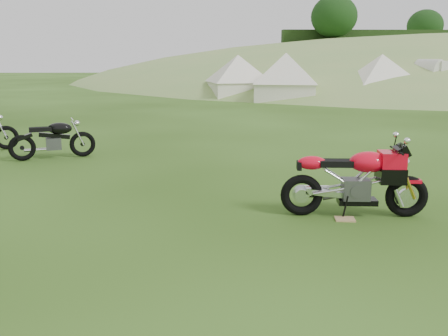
{
  "coord_description": "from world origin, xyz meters",
  "views": [
    {
      "loc": [
        -0.56,
        -4.81,
        2.09
      ],
      "look_at": [
        -0.39,
        0.4,
        0.91
      ],
      "focal_mm": 40.0,
      "sensor_mm": 36.0,
      "label": 1
    }
  ],
  "objects_px": {
    "tent_left": "(238,75)",
    "tent_mid": "(286,75)",
    "tent_right": "(381,76)",
    "plywood_board": "(345,219)",
    "vintage_moto_c": "(52,138)",
    "sport_motorcycle": "(355,176)"
  },
  "relations": [
    {
      "from": "tent_left",
      "to": "tent_mid",
      "type": "distance_m",
      "value": 2.74
    },
    {
      "from": "tent_left",
      "to": "tent_right",
      "type": "distance_m",
      "value": 6.9
    },
    {
      "from": "plywood_board",
      "to": "tent_left",
      "type": "height_order",
      "value": "tent_left"
    },
    {
      "from": "plywood_board",
      "to": "tent_right",
      "type": "xyz_separation_m",
      "value": [
        6.42,
        17.52,
        1.16
      ]
    },
    {
      "from": "vintage_moto_c",
      "to": "tent_right",
      "type": "relative_size",
      "value": 0.62
    },
    {
      "from": "plywood_board",
      "to": "sport_motorcycle",
      "type": "bearing_deg",
      "value": 48.7
    },
    {
      "from": "plywood_board",
      "to": "vintage_moto_c",
      "type": "bearing_deg",
      "value": 140.44
    },
    {
      "from": "tent_mid",
      "to": "plywood_board",
      "type": "bearing_deg",
      "value": -86.38
    },
    {
      "from": "tent_left",
      "to": "sport_motorcycle",
      "type": "bearing_deg",
      "value": -100.42
    },
    {
      "from": "sport_motorcycle",
      "to": "plywood_board",
      "type": "xyz_separation_m",
      "value": [
        -0.15,
        -0.17,
        -0.54
      ]
    },
    {
      "from": "plywood_board",
      "to": "tent_right",
      "type": "bearing_deg",
      "value": 69.86
    },
    {
      "from": "sport_motorcycle",
      "to": "tent_right",
      "type": "height_order",
      "value": "tent_right"
    },
    {
      "from": "tent_left",
      "to": "plywood_board",
      "type": "bearing_deg",
      "value": -100.88
    },
    {
      "from": "tent_left",
      "to": "tent_right",
      "type": "bearing_deg",
      "value": -26.22
    },
    {
      "from": "vintage_moto_c",
      "to": "tent_right",
      "type": "distance_m",
      "value": 17.61
    },
    {
      "from": "sport_motorcycle",
      "to": "vintage_moto_c",
      "type": "height_order",
      "value": "sport_motorcycle"
    },
    {
      "from": "vintage_moto_c",
      "to": "tent_right",
      "type": "xyz_separation_m",
      "value": [
        11.41,
        13.4,
        0.73
      ]
    },
    {
      "from": "plywood_board",
      "to": "tent_left",
      "type": "distance_m",
      "value": 19.29
    },
    {
      "from": "sport_motorcycle",
      "to": "tent_mid",
      "type": "height_order",
      "value": "tent_mid"
    },
    {
      "from": "plywood_board",
      "to": "tent_right",
      "type": "height_order",
      "value": "tent_right"
    },
    {
      "from": "sport_motorcycle",
      "to": "tent_left",
      "type": "height_order",
      "value": "tent_left"
    },
    {
      "from": "vintage_moto_c",
      "to": "tent_left",
      "type": "bearing_deg",
      "value": 52.88
    }
  ]
}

